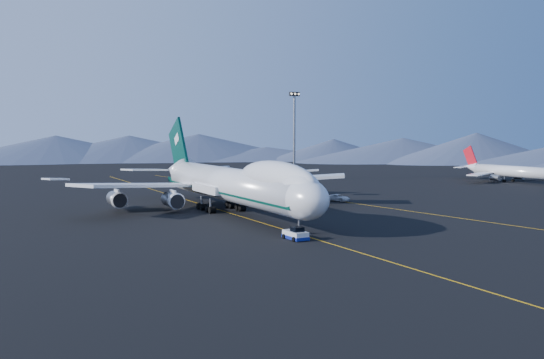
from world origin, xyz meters
name	(u,v)px	position (x,y,z in m)	size (l,w,h in m)	color
ground	(232,214)	(0.00, 0.00, 0.00)	(500.00, 500.00, 0.00)	black
taxiway_line_main	(232,214)	(0.00, 0.00, 0.01)	(0.25, 220.00, 0.01)	#D1930C
taxiway_line_side	(334,200)	(30.00, 10.00, 0.01)	(0.25, 200.00, 0.01)	#D1930C
boeing_747	(231,184)	(0.00, 0.03, 5.81)	(59.62, 72.43, 19.37)	silver
pushback_tug	(295,235)	(-2.73, -30.25, 0.61)	(2.68, 4.52, 1.94)	silver
second_jet	(510,171)	(107.44, 28.63, 3.40)	(34.91, 39.44, 11.22)	silver
service_van	(338,198)	(30.00, 8.49, 0.79)	(2.61, 5.66, 1.57)	silver
floodlight_mast	(294,136)	(51.17, 67.34, 14.61)	(3.56, 2.67, 28.84)	black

